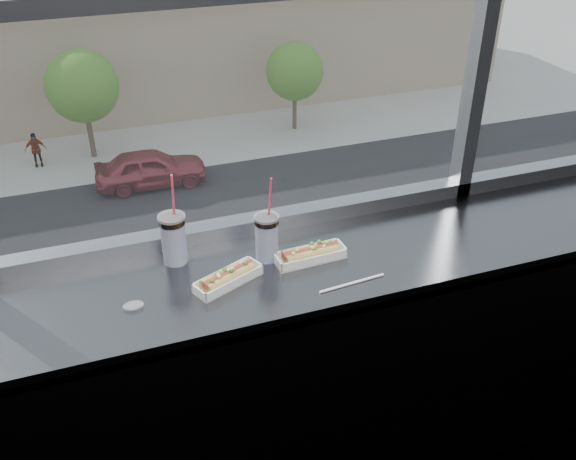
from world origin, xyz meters
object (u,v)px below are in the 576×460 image
object	(u,v)px
soda_cup_right	(267,235)
pedestrian_b	(35,146)
car_near_c	(146,267)
loose_straw	(352,283)
car_near_d	(320,233)
wrapper	(133,305)
hotdog_tray_left	(228,277)
hotdog_tray_right	(310,254)
tree_center	(82,86)
tree_right	(295,72)
soda_cup_left	(173,236)
car_near_e	(479,206)
car_far_b	(150,162)

from	to	relation	value
soda_cup_right	pedestrian_b	bearing A→B (deg)	95.11
soda_cup_right	car_near_c	world-z (taller)	soda_cup_right
soda_cup_right	loose_straw	xyz separation A→B (m)	(0.23, -0.25, -0.09)
car_near_d	car_near_c	bearing A→B (deg)	90.01
wrapper	pedestrian_b	bearing A→B (deg)	94.06
hotdog_tray_left	hotdog_tray_right	bearing A→B (deg)	-16.63
hotdog_tray_right	loose_straw	world-z (taller)	hotdog_tray_right
hotdog_tray_left	soda_cup_right	distance (m)	0.22
car_near_d	wrapper	bearing A→B (deg)	155.16
hotdog_tray_right	pedestrian_b	world-z (taller)	hotdog_tray_right
tree_center	tree_right	size ratio (longest dim) A/B	1.14
wrapper	car_near_d	xyz separation A→B (m)	(7.57, 16.34, -10.91)
hotdog_tray_right	soda_cup_left	bearing A→B (deg)	158.36
hotdog_tray_right	car_near_d	xyz separation A→B (m)	(6.92, 16.27, -10.92)
soda_cup_left	car_near_d	world-z (taller)	soda_cup_left
loose_straw	wrapper	xyz separation A→B (m)	(-0.73, 0.12, 0.01)
soda_cup_left	car_near_e	size ratio (longest dim) A/B	0.06
soda_cup_left	car_near_d	size ratio (longest dim) A/B	0.05
soda_cup_right	car_near_e	world-z (taller)	soda_cup_right
soda_cup_left	loose_straw	distance (m)	0.66
hotdog_tray_right	car_far_b	bearing A→B (deg)	82.14
wrapper	car_near_c	xyz separation A→B (m)	(1.32, 16.34, -10.95)
hotdog_tray_right	wrapper	world-z (taller)	hotdog_tray_right
car_near_c	car_near_e	bearing A→B (deg)	-85.39
loose_straw	soda_cup_right	bearing A→B (deg)	127.05
soda_cup_right	car_near_d	xyz separation A→B (m)	(7.06, 16.20, -10.99)
hotdog_tray_left	car_far_b	distance (m)	26.78
hotdog_tray_right	car_near_e	size ratio (longest dim) A/B	0.05
car_near_d	car_far_b	bearing A→B (deg)	30.99
tree_right	car_far_b	bearing A→B (deg)	-154.09
car_near_e	tree_right	bearing A→B (deg)	15.22
hotdog_tray_right	soda_cup_left	world-z (taller)	soda_cup_left
car_near_d	tree_center	world-z (taller)	tree_center
wrapper	car_near_e	size ratio (longest dim) A/B	0.01
hotdog_tray_right	loose_straw	size ratio (longest dim) A/B	1.06
loose_straw	car_far_b	world-z (taller)	loose_straw
soda_cup_left	tree_right	distance (m)	31.45
soda_cup_right	car_far_b	bearing A→B (deg)	84.67
hotdog_tray_right	car_far_b	world-z (taller)	hotdog_tray_right
hotdog_tray_right	loose_straw	distance (m)	0.21
hotdog_tray_right	hotdog_tray_left	bearing A→B (deg)	-176.01
soda_cup_right	wrapper	world-z (taller)	soda_cup_right
hotdog_tray_left	car_far_b	bearing A→B (deg)	60.78
car_far_b	car_near_c	bearing A→B (deg)	171.73
car_far_b	hotdog_tray_right	bearing A→B (deg)	177.01
loose_straw	pedestrian_b	bearing A→B (deg)	90.77
soda_cup_left	loose_straw	size ratio (longest dim) A/B	1.44
car_near_e	car_near_d	bearing A→B (deg)	89.85
loose_straw	tree_center	distance (m)	29.71
tree_right	wrapper	bearing A→B (deg)	-111.21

